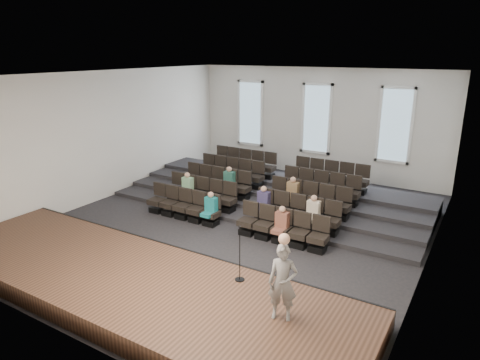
# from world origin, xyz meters

# --- Properties ---
(ground) EXTENTS (14.00, 14.00, 0.00)m
(ground) POSITION_xyz_m (0.00, 0.00, 0.00)
(ground) COLOR black
(ground) RESTS_ON ground
(ceiling) EXTENTS (12.00, 14.00, 0.02)m
(ceiling) POSITION_xyz_m (0.00, 0.00, 5.01)
(ceiling) COLOR white
(ceiling) RESTS_ON ground
(wall_back) EXTENTS (12.00, 0.04, 5.00)m
(wall_back) POSITION_xyz_m (0.00, 7.02, 2.50)
(wall_back) COLOR silver
(wall_back) RESTS_ON ground
(wall_front) EXTENTS (12.00, 0.04, 5.00)m
(wall_front) POSITION_xyz_m (0.00, -7.02, 2.50)
(wall_front) COLOR silver
(wall_front) RESTS_ON ground
(wall_left) EXTENTS (0.04, 14.00, 5.00)m
(wall_left) POSITION_xyz_m (-6.02, 0.00, 2.50)
(wall_left) COLOR silver
(wall_left) RESTS_ON ground
(wall_right) EXTENTS (0.04, 14.00, 5.00)m
(wall_right) POSITION_xyz_m (6.02, 0.00, 2.50)
(wall_right) COLOR silver
(wall_right) RESTS_ON ground
(stage) EXTENTS (11.80, 3.60, 0.50)m
(stage) POSITION_xyz_m (0.00, -5.10, 0.25)
(stage) COLOR #4D3121
(stage) RESTS_ON ground
(stage_lip) EXTENTS (11.80, 0.06, 0.52)m
(stage_lip) POSITION_xyz_m (0.00, -3.33, 0.25)
(stage_lip) COLOR black
(stage_lip) RESTS_ON ground
(risers) EXTENTS (11.80, 4.80, 0.60)m
(risers) POSITION_xyz_m (0.00, 3.17, 0.20)
(risers) COLOR black
(risers) RESTS_ON ground
(seating_rows) EXTENTS (6.80, 4.70, 1.67)m
(seating_rows) POSITION_xyz_m (-0.00, 1.54, 0.68)
(seating_rows) COLOR black
(seating_rows) RESTS_ON ground
(windows) EXTENTS (8.44, 0.10, 3.24)m
(windows) POSITION_xyz_m (0.00, 6.95, 2.70)
(windows) COLOR white
(windows) RESTS_ON wall_back
(audience) EXTENTS (5.45, 2.64, 1.10)m
(audience) POSITION_xyz_m (0.28, 0.45, 0.83)
(audience) COLOR #18767A
(audience) RESTS_ON seating_rows
(speaker) EXTENTS (0.68, 0.55, 1.61)m
(speaker) POSITION_xyz_m (3.95, -4.78, 1.30)
(speaker) COLOR slate
(speaker) RESTS_ON stage
(mic_stand) EXTENTS (0.23, 0.23, 1.39)m
(mic_stand) POSITION_xyz_m (2.45, -3.95, 0.91)
(mic_stand) COLOR black
(mic_stand) RESTS_ON stage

